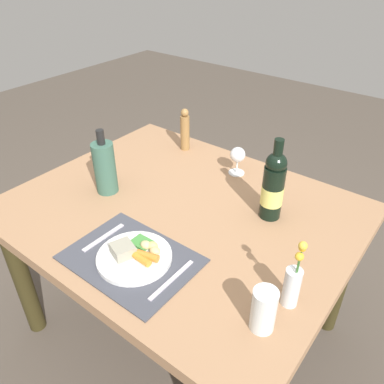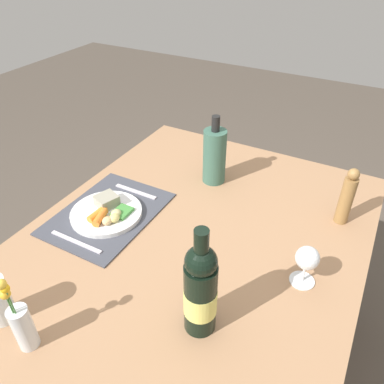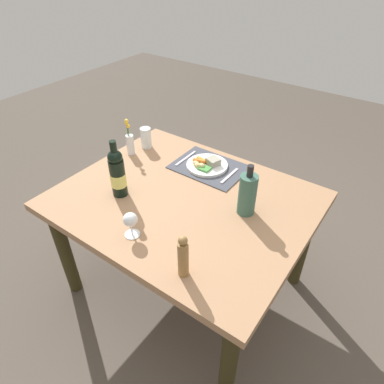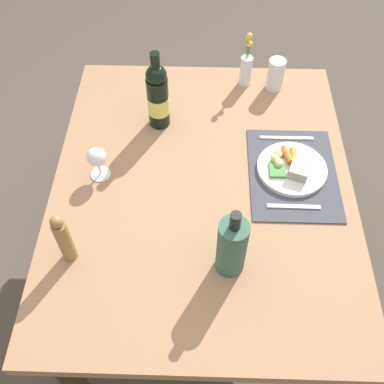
{
  "view_description": "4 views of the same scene",
  "coord_description": "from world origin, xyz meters",
  "px_view_note": "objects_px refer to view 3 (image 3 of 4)",
  "views": [
    {
      "loc": [
        0.8,
        -0.96,
        1.64
      ],
      "look_at": [
        0.01,
        0.06,
        0.78
      ],
      "focal_mm": 36.03,
      "sensor_mm": 36.0,
      "label": 1
    },
    {
      "loc": [
        0.85,
        0.44,
        1.59
      ],
      "look_at": [
        -0.07,
        -0.05,
        0.84
      ],
      "focal_mm": 35.38,
      "sensor_mm": 36.0,
      "label": 2
    },
    {
      "loc": [
        -0.88,
        1.15,
        1.87
      ],
      "look_at": [
        -0.05,
        0.0,
        0.8
      ],
      "focal_mm": 31.82,
      "sensor_mm": 36.0,
      "label": 3
    },
    {
      "loc": [
        -1.0,
        0.01,
        2.01
      ],
      "look_at": [
        -0.1,
        0.04,
        0.81
      ],
      "focal_mm": 42.34,
      "sensor_mm": 36.0,
      "label": 4
    }
  ],
  "objects_px": {
    "knife": "(186,158)",
    "pepper_mill": "(183,257)",
    "cooler_bottle": "(247,194)",
    "wine_glass": "(130,221)",
    "dining_table": "(185,211)",
    "wine_bottle": "(117,173)",
    "fork": "(229,176)",
    "water_tumbler": "(146,139)",
    "flower_vase": "(130,142)",
    "dinner_plate": "(207,164)"
  },
  "relations": [
    {
      "from": "dining_table",
      "to": "knife",
      "type": "distance_m",
      "value": 0.41
    },
    {
      "from": "dining_table",
      "to": "wine_glass",
      "type": "xyz_separation_m",
      "value": [
        0.03,
        0.37,
        0.19
      ]
    },
    {
      "from": "fork",
      "to": "dining_table",
      "type": "bearing_deg",
      "value": 73.31
    },
    {
      "from": "wine_glass",
      "to": "fork",
      "type": "bearing_deg",
      "value": -100.7
    },
    {
      "from": "wine_bottle",
      "to": "fork",
      "type": "bearing_deg",
      "value": -129.47
    },
    {
      "from": "flower_vase",
      "to": "wine_bottle",
      "type": "relative_size",
      "value": 0.74
    },
    {
      "from": "cooler_bottle",
      "to": "wine_bottle",
      "type": "distance_m",
      "value": 0.68
    },
    {
      "from": "dinner_plate",
      "to": "wine_glass",
      "type": "bearing_deg",
      "value": 92.94
    },
    {
      "from": "water_tumbler",
      "to": "pepper_mill",
      "type": "xyz_separation_m",
      "value": [
        -0.84,
        0.71,
        0.04
      ]
    },
    {
      "from": "fork",
      "to": "knife",
      "type": "distance_m",
      "value": 0.33
    },
    {
      "from": "dining_table",
      "to": "flower_vase",
      "type": "relative_size",
      "value": 5.5
    },
    {
      "from": "flower_vase",
      "to": "cooler_bottle",
      "type": "relative_size",
      "value": 0.86
    },
    {
      "from": "flower_vase",
      "to": "wine_glass",
      "type": "distance_m",
      "value": 0.76
    },
    {
      "from": "dining_table",
      "to": "pepper_mill",
      "type": "height_order",
      "value": "pepper_mill"
    },
    {
      "from": "cooler_bottle",
      "to": "water_tumbler",
      "type": "bearing_deg",
      "value": -13.52
    },
    {
      "from": "pepper_mill",
      "to": "knife",
      "type": "bearing_deg",
      "value": -54.15
    },
    {
      "from": "wine_glass",
      "to": "pepper_mill",
      "type": "bearing_deg",
      "value": 172.44
    },
    {
      "from": "dining_table",
      "to": "dinner_plate",
      "type": "relative_size",
      "value": 5.25
    },
    {
      "from": "knife",
      "to": "wine_glass",
      "type": "bearing_deg",
      "value": 105.9
    },
    {
      "from": "dining_table",
      "to": "pepper_mill",
      "type": "xyz_separation_m",
      "value": [
        -0.3,
        0.42,
        0.2
      ]
    },
    {
      "from": "flower_vase",
      "to": "pepper_mill",
      "type": "distance_m",
      "value": 1.04
    },
    {
      "from": "dinner_plate",
      "to": "wine_bottle",
      "type": "relative_size",
      "value": 0.77
    },
    {
      "from": "knife",
      "to": "wine_glass",
      "type": "relative_size",
      "value": 1.59
    },
    {
      "from": "wine_bottle",
      "to": "cooler_bottle",
      "type": "bearing_deg",
      "value": -157.24
    },
    {
      "from": "dinner_plate",
      "to": "flower_vase",
      "type": "relative_size",
      "value": 1.05
    },
    {
      "from": "knife",
      "to": "flower_vase",
      "type": "height_order",
      "value": "flower_vase"
    },
    {
      "from": "flower_vase",
      "to": "water_tumbler",
      "type": "distance_m",
      "value": 0.13
    },
    {
      "from": "cooler_bottle",
      "to": "water_tumbler",
      "type": "distance_m",
      "value": 0.88
    },
    {
      "from": "fork",
      "to": "wine_glass",
      "type": "xyz_separation_m",
      "value": [
        0.13,
        0.69,
        0.08
      ]
    },
    {
      "from": "dining_table",
      "to": "flower_vase",
      "type": "bearing_deg",
      "value": -17.16
    },
    {
      "from": "dining_table",
      "to": "wine_bottle",
      "type": "relative_size",
      "value": 4.05
    },
    {
      "from": "cooler_bottle",
      "to": "wine_glass",
      "type": "xyz_separation_m",
      "value": [
        0.36,
        0.46,
        -0.03
      ]
    },
    {
      "from": "pepper_mill",
      "to": "wine_bottle",
      "type": "distance_m",
      "value": 0.66
    },
    {
      "from": "fork",
      "to": "pepper_mill",
      "type": "height_order",
      "value": "pepper_mill"
    },
    {
      "from": "knife",
      "to": "pepper_mill",
      "type": "xyz_separation_m",
      "value": [
        -0.53,
        0.74,
        0.09
      ]
    },
    {
      "from": "pepper_mill",
      "to": "wine_glass",
      "type": "bearing_deg",
      "value": -7.56
    },
    {
      "from": "water_tumbler",
      "to": "wine_bottle",
      "type": "bearing_deg",
      "value": 115.8
    },
    {
      "from": "dining_table",
      "to": "flower_vase",
      "type": "distance_m",
      "value": 0.61
    },
    {
      "from": "cooler_bottle",
      "to": "pepper_mill",
      "type": "relative_size",
      "value": 1.31
    },
    {
      "from": "wine_glass",
      "to": "cooler_bottle",
      "type": "bearing_deg",
      "value": -127.78
    },
    {
      "from": "pepper_mill",
      "to": "dinner_plate",
      "type": "bearing_deg",
      "value": -63.17
    },
    {
      "from": "dining_table",
      "to": "water_tumbler",
      "type": "distance_m",
      "value": 0.63
    },
    {
      "from": "knife",
      "to": "cooler_bottle",
      "type": "height_order",
      "value": "cooler_bottle"
    },
    {
      "from": "dining_table",
      "to": "knife",
      "type": "bearing_deg",
      "value": -54.63
    },
    {
      "from": "dining_table",
      "to": "wine_glass",
      "type": "bearing_deg",
      "value": 85.04
    },
    {
      "from": "wine_glass",
      "to": "wine_bottle",
      "type": "bearing_deg",
      "value": -35.57
    },
    {
      "from": "water_tumbler",
      "to": "wine_glass",
      "type": "distance_m",
      "value": 0.83
    },
    {
      "from": "cooler_bottle",
      "to": "pepper_mill",
      "type": "bearing_deg",
      "value": 87.76
    },
    {
      "from": "fork",
      "to": "water_tumbler",
      "type": "distance_m",
      "value": 0.63
    },
    {
      "from": "fork",
      "to": "pepper_mill",
      "type": "bearing_deg",
      "value": 106.39
    }
  ]
}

